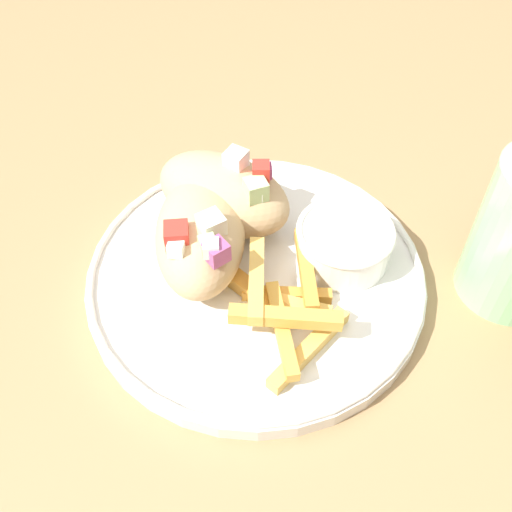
# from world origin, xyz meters

# --- Properties ---
(table) EXTENTS (1.30, 1.30, 0.77)m
(table) POSITION_xyz_m (0.00, 0.00, 0.70)
(table) COLOR #9E7A51
(table) RESTS_ON ground_plane
(plate) EXTENTS (0.27, 0.27, 0.02)m
(plate) POSITION_xyz_m (0.04, -0.01, 0.78)
(plate) COLOR white
(plate) RESTS_ON table
(pita_sandwich_near) EXTENTS (0.15, 0.13, 0.07)m
(pita_sandwich_near) POSITION_xyz_m (0.01, -0.04, 0.81)
(pita_sandwich_near) COLOR tan
(pita_sandwich_near) RESTS_ON plate
(pita_sandwich_far) EXTENTS (0.14, 0.12, 0.07)m
(pita_sandwich_far) POSITION_xyz_m (-0.03, -0.00, 0.82)
(pita_sandwich_far) COLOR tan
(pita_sandwich_far) RESTS_ON plate
(fries_pile) EXTENTS (0.13, 0.10, 0.03)m
(fries_pile) POSITION_xyz_m (0.08, -0.02, 0.80)
(fries_pile) COLOR gold
(fries_pile) RESTS_ON plate
(sauce_ramekin) EXTENTS (0.08, 0.08, 0.03)m
(sauce_ramekin) POSITION_xyz_m (0.07, 0.06, 0.80)
(sauce_ramekin) COLOR white
(sauce_ramekin) RESTS_ON plate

